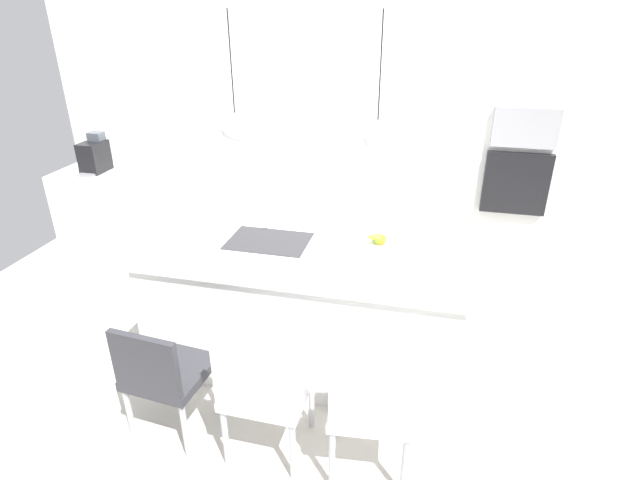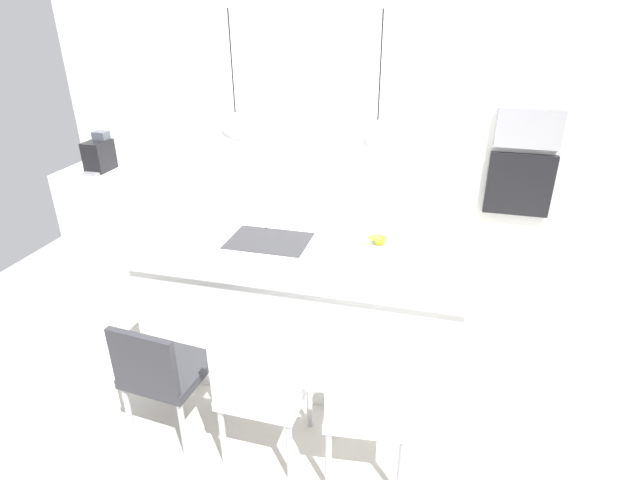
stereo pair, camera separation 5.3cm
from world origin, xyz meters
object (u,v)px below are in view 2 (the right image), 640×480
(coffee_machine, at_px, (99,155))
(oven, at_px, (519,184))
(chair_middle, at_px, (261,387))
(chair_near, at_px, (162,371))
(fruit_bowl, at_px, (383,247))
(chair_far, at_px, (368,405))
(microwave, at_px, (529,128))

(coffee_machine, height_order, oven, coffee_machine)
(oven, height_order, chair_middle, oven)
(oven, xyz_separation_m, chair_near, (-2.14, -2.52, -0.49))
(fruit_bowl, height_order, coffee_machine, coffee_machine)
(chair_near, bearing_deg, coffee_machine, 130.82)
(fruit_bowl, distance_m, chair_far, 1.07)
(microwave, relative_size, chair_near, 0.66)
(fruit_bowl, height_order, oven, oven)
(microwave, relative_size, chair_far, 0.59)
(coffee_machine, relative_size, oven, 0.68)
(chair_far, bearing_deg, fruit_bowl, 94.68)
(fruit_bowl, height_order, microwave, microwave)
(fruit_bowl, distance_m, chair_near, 1.57)
(coffee_machine, height_order, microwave, microwave)
(chair_near, xyz_separation_m, chair_far, (1.22, -0.01, 0.04))
(fruit_bowl, xyz_separation_m, oven, (1.00, 1.57, -0.01))
(fruit_bowl, height_order, chair_near, fruit_bowl)
(microwave, xyz_separation_m, chair_near, (-2.14, -2.52, -0.99))
(oven, height_order, chair_near, oven)
(oven, distance_m, chair_near, 3.34)
(coffee_machine, xyz_separation_m, oven, (4.06, 0.30, -0.06))
(chair_near, bearing_deg, chair_far, -0.39)
(microwave, height_order, oven, microwave)
(coffee_machine, relative_size, microwave, 0.70)
(chair_near, xyz_separation_m, chair_middle, (0.62, -0.01, 0.03))
(chair_near, height_order, chair_far, chair_far)
(coffee_machine, bearing_deg, oven, 4.18)
(microwave, height_order, chair_far, microwave)
(chair_near, height_order, chair_middle, chair_middle)
(microwave, distance_m, oven, 0.50)
(coffee_machine, bearing_deg, chair_near, -49.18)
(oven, relative_size, chair_far, 0.62)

